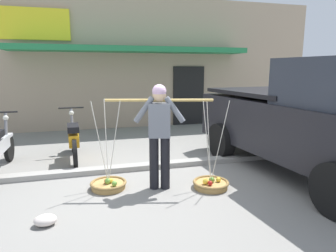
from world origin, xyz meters
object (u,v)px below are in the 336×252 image
at_px(fruit_vendor, 159,130).
at_px(motorcycle_second_in_row, 73,139).
at_px(fruit_basket_right_side, 109,184).
at_px(fruit_basket_left_side, 211,183).
at_px(motorcycle_nearest_shop, 0,148).
at_px(parked_truck, 316,120).
at_px(plastic_litter_bag, 45,220).

height_order(fruit_vendor, motorcycle_second_in_row, fruit_vendor).
relative_size(fruit_vendor, fruit_basket_right_side, 1.17).
bearing_deg(fruit_basket_left_side, motorcycle_nearest_shop, 152.36).
distance_m(fruit_basket_right_side, motorcycle_second_in_row, 1.90).
xyz_separation_m(fruit_vendor, motorcycle_second_in_row, (-1.39, 1.98, -0.52)).
bearing_deg(parked_truck, fruit_vendor, 176.34).
bearing_deg(fruit_vendor, motorcycle_nearest_shop, 148.99).
relative_size(fruit_vendor, fruit_basket_left_side, 1.17).
xyz_separation_m(fruit_basket_right_side, motorcycle_second_in_row, (-0.58, 1.77, 0.38)).
bearing_deg(plastic_litter_bag, parked_truck, 7.38).
xyz_separation_m(parked_truck, plastic_litter_bag, (-4.49, -0.58, -0.96)).
relative_size(fruit_vendor, plastic_litter_bag, 6.05).
relative_size(motorcycle_second_in_row, plastic_litter_bag, 6.51).
height_order(fruit_vendor, plastic_litter_bag, fruit_vendor).
distance_m(fruit_basket_right_side, plastic_litter_bag, 1.29).
height_order(fruit_basket_right_side, motorcycle_second_in_row, fruit_basket_right_side).
bearing_deg(parked_truck, motorcycle_second_in_row, 152.77).
xyz_separation_m(motorcycle_nearest_shop, motorcycle_second_in_row, (1.33, 0.35, 0.00)).
bearing_deg(plastic_litter_bag, motorcycle_nearest_shop, 113.67).
bearing_deg(motorcycle_nearest_shop, fruit_basket_right_side, -36.75).
distance_m(fruit_basket_left_side, motorcycle_nearest_shop, 4.00).
bearing_deg(fruit_basket_right_side, fruit_vendor, -14.52).
distance_m(fruit_basket_right_side, motorcycle_nearest_shop, 2.41).
xyz_separation_m(motorcycle_second_in_row, parked_truck, (4.21, -2.16, 0.58)).
height_order(fruit_basket_left_side, parked_truck, parked_truck).
height_order(fruit_basket_right_side, motorcycle_nearest_shop, fruit_basket_right_side).
bearing_deg(fruit_basket_right_side, fruit_basket_left_side, -14.67).
height_order(fruit_vendor, fruit_basket_right_side, fruit_vendor).
relative_size(fruit_basket_left_side, parked_truck, 0.30).
bearing_deg(fruit_basket_right_side, motorcycle_second_in_row, 108.04).
height_order(motorcycle_nearest_shop, plastic_litter_bag, motorcycle_nearest_shop).
xyz_separation_m(fruit_basket_left_side, motorcycle_second_in_row, (-2.20, 2.20, 0.38)).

